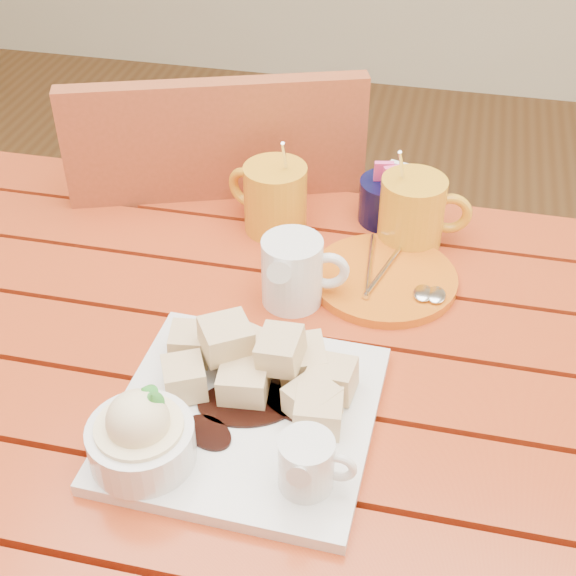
% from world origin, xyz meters
% --- Properties ---
extents(table, '(1.20, 0.79, 0.75)m').
position_xyz_m(table, '(0.00, 0.00, 0.64)').
color(table, '#A72B15').
rests_on(table, ground).
extents(dessert_plate, '(0.28, 0.28, 0.11)m').
position_xyz_m(dessert_plate, '(0.02, -0.11, 0.78)').
color(dessert_plate, white).
rests_on(dessert_plate, table).
extents(coffee_mug_left, '(0.12, 0.09, 0.15)m').
position_xyz_m(coffee_mug_left, '(-0.02, 0.28, 0.80)').
color(coffee_mug_left, orange).
rests_on(coffee_mug_left, table).
extents(coffee_mug_right, '(0.13, 0.09, 0.15)m').
position_xyz_m(coffee_mug_right, '(0.17, 0.28, 0.80)').
color(coffee_mug_right, orange).
rests_on(coffee_mug_right, table).
extents(cream_pitcher, '(0.11, 0.09, 0.09)m').
position_xyz_m(cream_pitcher, '(0.04, 0.12, 0.80)').
color(cream_pitcher, white).
rests_on(cream_pitcher, table).
extents(sugar_caddy, '(0.09, 0.09, 0.09)m').
position_xyz_m(sugar_caddy, '(0.13, 0.33, 0.78)').
color(sugar_caddy, black).
rests_on(sugar_caddy, table).
extents(orange_saucer, '(0.19, 0.19, 0.02)m').
position_xyz_m(orange_saucer, '(0.15, 0.18, 0.76)').
color(orange_saucer, '#D05F12').
rests_on(orange_saucer, table).
extents(chair_far, '(0.56, 0.56, 0.93)m').
position_xyz_m(chair_far, '(-0.16, 0.45, 0.52)').
color(chair_far, brown).
rests_on(chair_far, ground).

